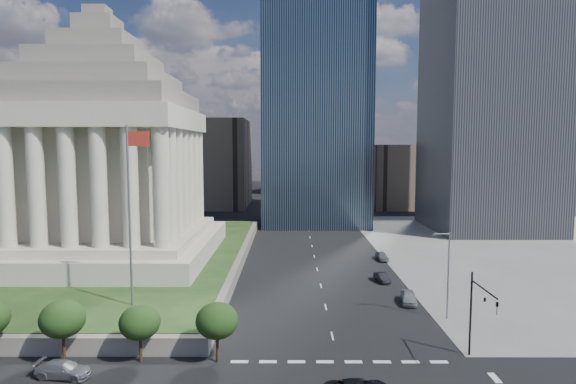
{
  "coord_description": "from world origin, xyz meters",
  "views": [
    {
      "loc": [
        -4.45,
        -28.14,
        19.61
      ],
      "look_at": [
        -4.59,
        21.63,
        14.84
      ],
      "focal_mm": 30.0,
      "sensor_mm": 36.0,
      "label": 1
    }
  ],
  "objects_px": {
    "parked_sedan_far": "(382,256)",
    "flagpole": "(131,206)",
    "parked_sedan_mid": "(382,277)",
    "war_memorial": "(102,135)",
    "suv_grey": "(63,369)",
    "parked_sedan_near": "(409,297)",
    "street_lamp_north": "(447,270)",
    "traffic_signal_ne": "(479,307)"
  },
  "relations": [
    {
      "from": "flagpole",
      "to": "suv_grey",
      "type": "height_order",
      "value": "flagpole"
    },
    {
      "from": "traffic_signal_ne",
      "to": "parked_sedan_far",
      "type": "distance_m",
      "value": 39.86
    },
    {
      "from": "parked_sedan_near",
      "to": "parked_sedan_mid",
      "type": "xyz_separation_m",
      "value": [
        -1.48,
        9.55,
        -0.15
      ]
    },
    {
      "from": "war_memorial",
      "to": "suv_grey",
      "type": "height_order",
      "value": "war_memorial"
    },
    {
      "from": "flagpole",
      "to": "street_lamp_north",
      "type": "distance_m",
      "value": 35.95
    },
    {
      "from": "suv_grey",
      "to": "parked_sedan_near",
      "type": "bearing_deg",
      "value": -52.73
    },
    {
      "from": "street_lamp_north",
      "to": "war_memorial",
      "type": "bearing_deg",
      "value": 154.08
    },
    {
      "from": "traffic_signal_ne",
      "to": "parked_sedan_near",
      "type": "xyz_separation_m",
      "value": [
        -2.02,
        16.73,
        -4.46
      ]
    },
    {
      "from": "war_memorial",
      "to": "parked_sedan_mid",
      "type": "distance_m",
      "value": 48.42
    },
    {
      "from": "war_memorial",
      "to": "parked_sedan_far",
      "type": "relative_size",
      "value": 9.33
    },
    {
      "from": "street_lamp_north",
      "to": "parked_sedan_mid",
      "type": "relative_size",
      "value": 2.58
    },
    {
      "from": "war_memorial",
      "to": "flagpole",
      "type": "xyz_separation_m",
      "value": [
        12.17,
        -24.0,
        -8.29
      ]
    },
    {
      "from": "flagpole",
      "to": "street_lamp_north",
      "type": "relative_size",
      "value": 2.0
    },
    {
      "from": "street_lamp_north",
      "to": "parked_sedan_near",
      "type": "xyz_separation_m",
      "value": [
        -2.85,
        5.43,
        -4.87
      ]
    },
    {
      "from": "flagpole",
      "to": "parked_sedan_mid",
      "type": "height_order",
      "value": "flagpole"
    },
    {
      "from": "street_lamp_north",
      "to": "suv_grey",
      "type": "bearing_deg",
      "value": -159.27
    },
    {
      "from": "suv_grey",
      "to": "parked_sedan_far",
      "type": "relative_size",
      "value": 1.15
    },
    {
      "from": "street_lamp_north",
      "to": "suv_grey",
      "type": "xyz_separation_m",
      "value": [
        -36.99,
        -14.0,
        -4.97
      ]
    },
    {
      "from": "war_memorial",
      "to": "parked_sedan_near",
      "type": "relative_size",
      "value": 8.42
    },
    {
      "from": "suv_grey",
      "to": "parked_sedan_far",
      "type": "distance_m",
      "value": 54.99
    },
    {
      "from": "parked_sedan_mid",
      "to": "suv_grey",
      "type": "bearing_deg",
      "value": -148.12
    },
    {
      "from": "traffic_signal_ne",
      "to": "parked_sedan_mid",
      "type": "distance_m",
      "value": 26.91
    },
    {
      "from": "parked_sedan_near",
      "to": "parked_sedan_far",
      "type": "xyz_separation_m",
      "value": [
        1.02,
        22.86,
        -0.08
      ]
    },
    {
      "from": "flagpole",
      "to": "war_memorial",
      "type": "bearing_deg",
      "value": 116.89
    },
    {
      "from": "street_lamp_north",
      "to": "parked_sedan_near",
      "type": "distance_m",
      "value": 7.83
    },
    {
      "from": "war_memorial",
      "to": "parked_sedan_mid",
      "type": "bearing_deg",
      "value": -10.57
    },
    {
      "from": "street_lamp_north",
      "to": "parked_sedan_far",
      "type": "height_order",
      "value": "street_lamp_north"
    },
    {
      "from": "flagpole",
      "to": "street_lamp_north",
      "type": "bearing_deg",
      "value": 1.63
    },
    {
      "from": "flagpole",
      "to": "suv_grey",
      "type": "relative_size",
      "value": 4.17
    },
    {
      "from": "flagpole",
      "to": "parked_sedan_mid",
      "type": "relative_size",
      "value": 5.15
    },
    {
      "from": "traffic_signal_ne",
      "to": "parked_sedan_far",
      "type": "bearing_deg",
      "value": 91.45
    },
    {
      "from": "flagpole",
      "to": "traffic_signal_ne",
      "type": "xyz_separation_m",
      "value": [
        34.33,
        -10.3,
        -7.86
      ]
    },
    {
      "from": "war_memorial",
      "to": "traffic_signal_ne",
      "type": "xyz_separation_m",
      "value": [
        46.5,
        -34.3,
        -16.15
      ]
    },
    {
      "from": "war_memorial",
      "to": "flagpole",
      "type": "distance_m",
      "value": 28.16
    },
    {
      "from": "parked_sedan_far",
      "to": "flagpole",
      "type": "bearing_deg",
      "value": -141.87
    },
    {
      "from": "street_lamp_north",
      "to": "suv_grey",
      "type": "relative_size",
      "value": 2.08
    },
    {
      "from": "parked_sedan_far",
      "to": "parked_sedan_mid",
      "type": "bearing_deg",
      "value": -103.82
    },
    {
      "from": "traffic_signal_ne",
      "to": "suv_grey",
      "type": "distance_m",
      "value": 36.54
    },
    {
      "from": "street_lamp_north",
      "to": "traffic_signal_ne",
      "type": "bearing_deg",
      "value": -94.19
    },
    {
      "from": "war_memorial",
      "to": "parked_sedan_far",
      "type": "xyz_separation_m",
      "value": [
        45.5,
        5.28,
        -20.69
      ]
    },
    {
      "from": "parked_sedan_far",
      "to": "suv_grey",
      "type": "bearing_deg",
      "value": -132.92
    },
    {
      "from": "parked_sedan_near",
      "to": "parked_sedan_far",
      "type": "relative_size",
      "value": 1.11
    }
  ]
}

